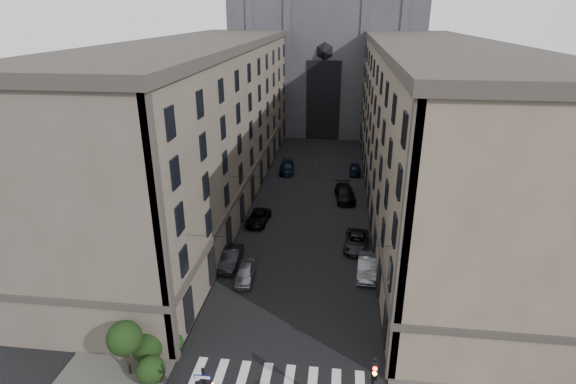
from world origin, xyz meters
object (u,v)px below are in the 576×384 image
at_px(car_left_far, 287,168).
at_px(car_right_midnear, 356,241).
at_px(car_right_midfar, 345,193).
at_px(car_right_far, 355,169).
at_px(car_left_midnear, 231,258).
at_px(gothic_tower, 327,34).
at_px(car_right_near, 367,267).
at_px(car_left_midfar, 258,218).
at_px(car_left_near, 245,273).

bearing_deg(car_left_far, car_right_midnear, -69.84).
xyz_separation_m(car_left_far, car_right_midfar, (8.40, -9.28, 0.10)).
bearing_deg(car_right_far, car_right_midfar, -98.41).
bearing_deg(car_left_midnear, car_left_far, 85.67).
xyz_separation_m(gothic_tower, car_right_far, (5.65, -29.62, -17.13)).
relative_size(car_right_midfar, car_right_far, 1.44).
relative_size(car_right_midnear, car_right_far, 1.27).
height_order(car_right_near, car_right_far, car_right_near).
xyz_separation_m(car_left_midfar, car_right_midnear, (10.70, -4.37, 0.05)).
height_order(car_left_far, car_right_near, car_right_near).
distance_m(car_left_midnear, car_right_midfar, 19.94).
distance_m(car_left_far, car_right_near, 28.34).
bearing_deg(gothic_tower, car_right_midnear, -84.08).
height_order(car_left_near, car_left_far, car_left_far).
relative_size(car_left_midnear, car_right_near, 0.95).
xyz_separation_m(gothic_tower, car_right_midnear, (5.36, -51.68, -17.11)).
bearing_deg(car_right_midnear, car_left_midfar, 162.49).
distance_m(car_left_near, car_right_far, 30.69).
height_order(car_right_near, car_right_midnear, car_right_near).
height_order(car_left_midnear, car_right_near, car_right_near).
relative_size(car_left_midnear, car_left_far, 0.92).
bearing_deg(car_left_midfar, car_left_far, 90.57).
bearing_deg(car_right_near, car_left_midnear, -176.54).
relative_size(gothic_tower, car_right_near, 12.21).
xyz_separation_m(gothic_tower, car_left_far, (-4.20, -30.14, -17.08)).
distance_m(gothic_tower, car_left_midfar, 50.61).
relative_size(car_right_near, car_right_midnear, 0.96).
bearing_deg(gothic_tower, car_right_near, -83.74).
height_order(car_left_near, car_right_midnear, car_right_midnear).
distance_m(car_left_near, car_right_midnear, 11.99).
height_order(gothic_tower, car_left_near, gothic_tower).
bearing_deg(car_left_midnear, car_left_midfar, 84.66).
bearing_deg(car_right_far, car_left_midnear, -113.86).
relative_size(car_left_midfar, car_right_near, 0.98).
xyz_separation_m(gothic_tower, car_right_midfar, (4.20, -39.42, -16.98)).
xyz_separation_m(gothic_tower, car_right_near, (6.20, -56.51, -17.02)).
bearing_deg(car_left_midfar, car_right_midnear, -17.83).
height_order(car_left_near, car_left_midfar, car_left_near).
bearing_deg(car_right_midnear, car_right_near, -75.41).
relative_size(car_left_midnear, car_right_midfar, 0.81).
bearing_deg(car_right_midfar, car_left_midfar, -146.55).
relative_size(car_left_far, car_right_far, 1.26).
bearing_deg(gothic_tower, car_left_far, -97.93).
relative_size(car_left_near, car_right_midnear, 0.79).
bearing_deg(car_right_midnear, car_left_far, 118.63).
distance_m(car_right_near, car_right_far, 26.89).
relative_size(car_left_midfar, car_left_far, 0.94).
bearing_deg(car_left_midfar, car_right_near, -34.16).
distance_m(car_left_far, car_right_far, 9.86).
distance_m(car_left_near, car_right_near, 10.82).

